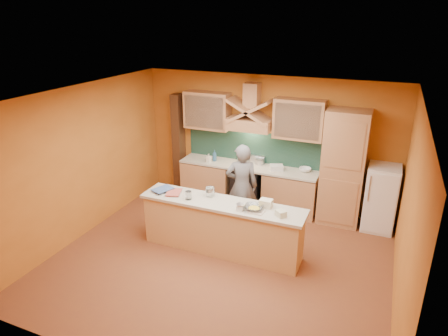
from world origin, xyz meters
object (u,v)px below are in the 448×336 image
at_px(kitchen_scale, 241,208).
at_px(mixing_bowl, 254,208).
at_px(stove, 248,186).
at_px(fridge, 381,198).
at_px(person, 242,186).

xyz_separation_m(kitchen_scale, mixing_bowl, (0.20, 0.10, -0.01)).
relative_size(stove, fridge, 0.69).
distance_m(person, mixing_bowl, 1.19).
height_order(person, mixing_bowl, person).
bearing_deg(mixing_bowl, kitchen_scale, -153.94).
distance_m(stove, person, 1.03).
height_order(person, kitchen_scale, person).
height_order(stove, person, person).
bearing_deg(fridge, kitchen_scale, -135.63).
bearing_deg(stove, fridge, 0.00).
bearing_deg(mixing_bowl, fridge, 45.83).
distance_m(fridge, mixing_bowl, 2.75).
bearing_deg(mixing_bowl, person, 120.15).
xyz_separation_m(fridge, kitchen_scale, (-2.10, -2.05, 0.34)).
bearing_deg(kitchen_scale, stove, 108.56).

